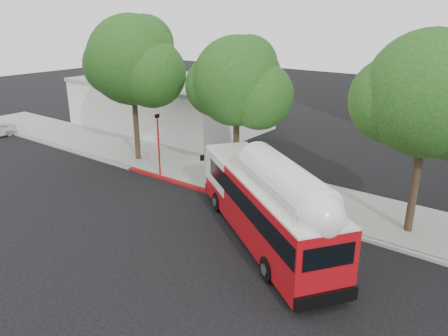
% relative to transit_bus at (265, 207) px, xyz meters
% --- Properties ---
extents(ground, '(120.00, 120.00, 0.00)m').
position_rel_transit_bus_xyz_m(ground, '(-4.03, -1.18, -1.61)').
color(ground, black).
rests_on(ground, ground).
extents(sidewalk, '(60.00, 5.00, 0.15)m').
position_rel_transit_bus_xyz_m(sidewalk, '(-4.03, 5.32, -1.54)').
color(sidewalk, gray).
rests_on(sidewalk, ground).
extents(curb_strip, '(60.00, 0.30, 0.15)m').
position_rel_transit_bus_xyz_m(curb_strip, '(-4.03, 2.72, -1.54)').
color(curb_strip, gray).
rests_on(curb_strip, ground).
extents(red_curb_segment, '(10.00, 0.32, 0.16)m').
position_rel_transit_bus_xyz_m(red_curb_segment, '(-7.03, 2.72, -1.53)').
color(red_curb_segment, maroon).
rests_on(red_curb_segment, ground).
extents(street_tree_left, '(6.67, 5.80, 9.74)m').
position_rel_transit_bus_xyz_m(street_tree_left, '(-12.56, 4.38, 4.99)').
color(street_tree_left, '#2D2116').
rests_on(street_tree_left, ground).
extents(street_tree_mid, '(5.75, 5.00, 8.62)m').
position_rel_transit_bus_xyz_m(street_tree_mid, '(-4.62, 4.88, 4.29)').
color(street_tree_mid, '#2D2116').
rests_on(street_tree_mid, ground).
extents(street_tree_right, '(6.21, 5.40, 9.18)m').
position_rel_transit_bus_xyz_m(street_tree_right, '(5.41, 4.68, 4.64)').
color(street_tree_right, '#2D2116').
rests_on(street_tree_right, ground).
extents(low_commercial_bldg, '(16.20, 10.20, 4.25)m').
position_rel_transit_bus_xyz_m(low_commercial_bldg, '(-18.03, 12.82, 0.54)').
color(low_commercial_bldg, silver).
rests_on(low_commercial_bldg, ground).
extents(transit_bus, '(10.71, 8.35, 3.45)m').
position_rel_transit_bus_xyz_m(transit_bus, '(0.00, 0.00, 0.00)').
color(transit_bus, '#AE0C12').
rests_on(transit_bus, ground).
extents(signal_pole, '(0.11, 0.38, 4.00)m').
position_rel_transit_bus_xyz_m(signal_pole, '(-9.53, 2.95, 0.44)').
color(signal_pole, '#B42013').
rests_on(signal_pole, ground).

